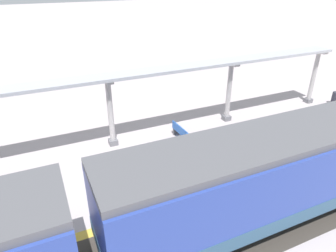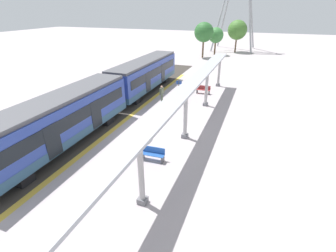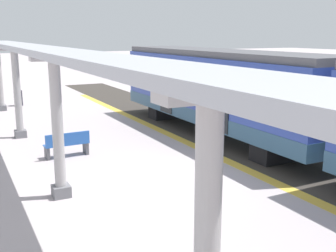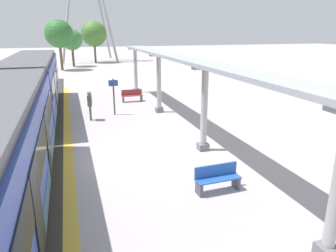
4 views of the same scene
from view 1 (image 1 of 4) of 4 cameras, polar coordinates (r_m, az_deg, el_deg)
ground_plane at (r=14.05m, az=-7.18°, el=-8.47°), size 176.00×176.00×0.00m
tactile_edge_strip at (r=11.89m, az=-2.64°, el=-16.00°), size 0.41×35.58×0.01m
trackbed at (r=10.75m, az=1.27°, el=-22.02°), size 3.20×47.58×0.01m
train_near_carriage at (r=11.34m, az=19.59°, el=-8.45°), size 2.65×12.56×3.48m
canopy_pillar_nearest at (r=22.69m, az=25.74°, el=8.31°), size 1.10×0.44×3.59m
canopy_pillar_second at (r=18.19m, az=11.41°, el=6.31°), size 1.10×0.44×3.59m
canopy_pillar_third at (r=15.39m, az=-10.79°, el=2.45°), size 1.10×0.44×3.59m
canopy_beam at (r=14.73m, az=-11.43°, el=8.99°), size 1.20×28.56×0.16m
bench_near_end at (r=16.21m, az=2.50°, el=-1.20°), size 1.52×0.51×0.86m
trash_bin at (r=23.49m, az=29.00°, el=4.56°), size 0.48×0.48×0.89m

